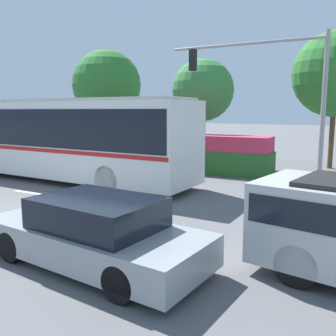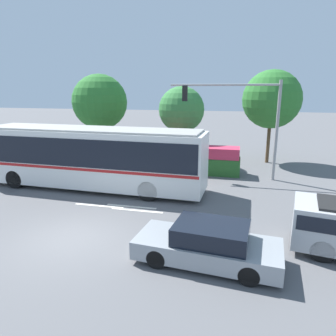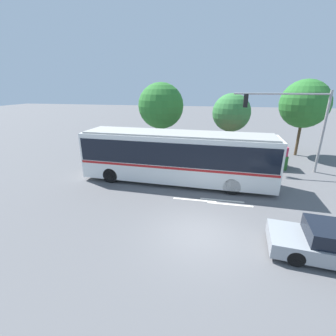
# 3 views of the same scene
# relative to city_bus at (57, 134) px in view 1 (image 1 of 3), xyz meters

# --- Properties ---
(city_bus) EXTENTS (12.34, 3.01, 3.30)m
(city_bus) POSITION_rel_city_bus_xyz_m (0.00, 0.00, 0.00)
(city_bus) COLOR silver
(city_bus) RESTS_ON ground
(sedan_foreground) EXTENTS (4.62, 2.25, 1.29)m
(sedan_foreground) POSITION_rel_city_bus_xyz_m (6.91, -6.09, -1.27)
(sedan_foreground) COLOR gray
(sedan_foreground) RESTS_ON ground
(traffic_light_pole) EXTENTS (6.36, 0.24, 5.79)m
(traffic_light_pole) POSITION_rel_city_bus_xyz_m (7.95, 3.87, 2.10)
(traffic_light_pole) COLOR gray
(traffic_light_pole) RESTS_ON ground
(flowering_hedge) EXTENTS (6.92, 1.43, 1.74)m
(flowering_hedge) POSITION_rel_city_bus_xyz_m (4.36, 4.48, -1.02)
(flowering_hedge) COLOR #286028
(flowering_hedge) RESTS_ON ground
(street_tree_left) EXTENTS (4.05, 4.05, 6.39)m
(street_tree_left) POSITION_rel_city_bus_xyz_m (-2.55, 6.74, 2.48)
(street_tree_left) COLOR brown
(street_tree_left) RESTS_ON ground
(street_tree_centre) EXTENTS (3.22, 3.22, 5.51)m
(street_tree_centre) POSITION_rel_city_bus_xyz_m (3.61, 6.79, 1.99)
(street_tree_centre) COLOR brown
(street_tree_centre) RESTS_ON ground
(street_tree_right) EXTENTS (4.11, 4.11, 6.64)m
(street_tree_right) POSITION_rel_city_bus_xyz_m (9.78, 8.55, 2.70)
(street_tree_right) COLOR brown
(street_tree_right) RESTS_ON ground
(lane_stripe_near) EXTENTS (2.40, 0.16, 0.01)m
(lane_stripe_near) POSITION_rel_city_bus_xyz_m (3.39, -2.59, -1.87)
(lane_stripe_near) COLOR silver
(lane_stripe_near) RESTS_ON ground
(lane_stripe_mid) EXTENTS (2.40, 0.16, 0.01)m
(lane_stripe_mid) POSITION_rel_city_bus_xyz_m (2.98, -2.19, -1.87)
(lane_stripe_mid) COLOR silver
(lane_stripe_mid) RESTS_ON ground
(lane_stripe_far) EXTENTS (2.40, 0.16, 0.01)m
(lane_stripe_far) POSITION_rel_city_bus_xyz_m (1.47, -2.45, -1.87)
(lane_stripe_far) COLOR silver
(lane_stripe_far) RESTS_ON ground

